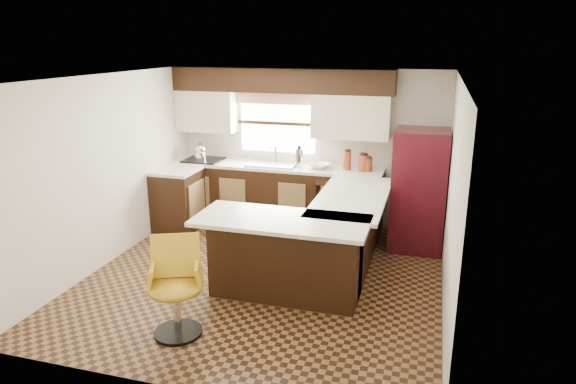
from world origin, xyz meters
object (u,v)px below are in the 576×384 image
(peninsula_return, at_px, (286,258))
(bar_chair, at_px, (175,289))
(peninsula_long, at_px, (347,232))
(refrigerator, at_px, (419,190))

(peninsula_return, bearing_deg, bar_chair, -125.99)
(peninsula_long, bearing_deg, bar_chair, -122.52)
(peninsula_return, relative_size, refrigerator, 0.99)
(peninsula_return, xyz_separation_m, refrigerator, (1.35, 1.84, 0.38))
(peninsula_long, distance_m, peninsula_return, 1.11)
(refrigerator, height_order, bar_chair, refrigerator)
(refrigerator, bearing_deg, bar_chair, -126.18)
(peninsula_long, bearing_deg, peninsula_return, -118.30)
(peninsula_long, distance_m, bar_chair, 2.45)
(peninsula_return, height_order, bar_chair, bar_chair)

